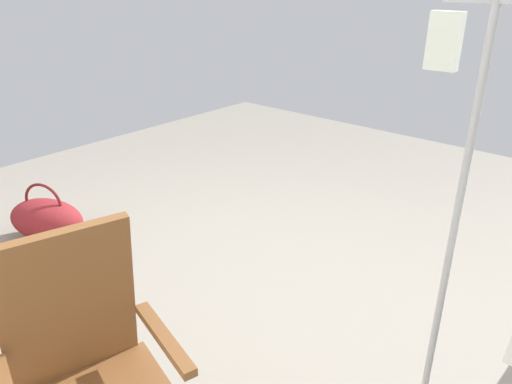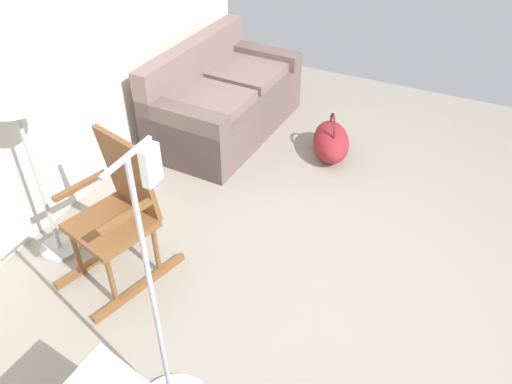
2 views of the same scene
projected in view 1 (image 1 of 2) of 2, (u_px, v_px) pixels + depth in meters
ground_plane at (283, 273)px, 3.11m from camera, size 6.52×6.52×0.00m
duffel_bag at (47, 219)px, 3.46m from camera, size 0.64×0.52×0.43m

